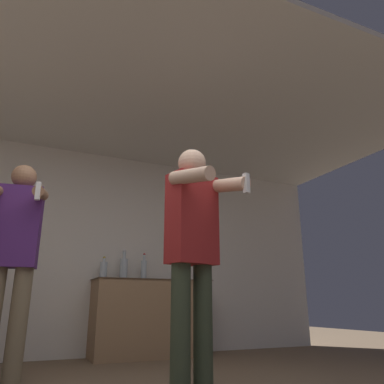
% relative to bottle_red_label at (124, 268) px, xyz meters
% --- Properties ---
extents(wall_back, '(7.00, 0.06, 2.55)m').
position_rel_bottle_red_label_xyz_m(wall_back, '(-0.51, 0.21, 0.23)').
color(wall_back, silver).
rests_on(wall_back, ground_plane).
extents(ceiling_slab, '(7.00, 3.49, 0.05)m').
position_rel_bottle_red_label_xyz_m(ceiling_slab, '(-0.51, -1.30, 1.53)').
color(ceiling_slab, silver).
rests_on(ceiling_slab, wall_back).
extents(counter, '(1.43, 0.55, 0.90)m').
position_rel_bottle_red_label_xyz_m(counter, '(0.35, -0.08, -0.59)').
color(counter, '#997551').
rests_on(counter, ground_plane).
extents(bottle_red_label, '(0.10, 0.10, 0.37)m').
position_rel_bottle_red_label_xyz_m(bottle_red_label, '(0.00, 0.00, 0.00)').
color(bottle_red_label, silver).
rests_on(bottle_red_label, counter).
extents(bottle_amber_bourbon, '(0.07, 0.07, 0.34)m').
position_rel_bottle_red_label_xyz_m(bottle_amber_bourbon, '(0.26, 0.00, -0.01)').
color(bottle_amber_bourbon, silver).
rests_on(bottle_amber_bourbon, counter).
extents(bottle_short_whiskey, '(0.09, 0.09, 0.27)m').
position_rel_bottle_red_label_xyz_m(bottle_short_whiskey, '(-0.25, 0.00, -0.04)').
color(bottle_short_whiskey, silver).
rests_on(bottle_short_whiskey, counter).
extents(person_woman_foreground, '(0.52, 0.58, 1.73)m').
position_rel_bottle_red_label_xyz_m(person_woman_foreground, '(-0.06, -2.24, -0.03)').
color(person_woman_foreground, '#38422D').
rests_on(person_woman_foreground, ground_plane).
extents(person_man_side, '(0.47, 0.51, 1.75)m').
position_rel_bottle_red_label_xyz_m(person_man_side, '(-1.23, -1.32, -0.05)').
color(person_man_side, '#75664C').
rests_on(person_man_side, ground_plane).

